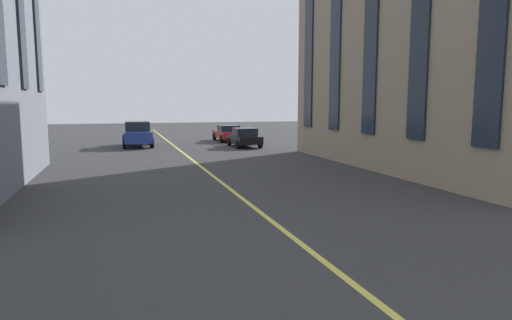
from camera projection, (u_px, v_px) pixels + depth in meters
name	position (u px, v px, depth m)	size (l,w,h in m)	color
lane_centre_line	(229.00, 188.00, 16.66)	(80.00, 0.16, 0.01)	#D8C64C
car_blue_parked_b	(137.00, 134.00, 32.95)	(4.70, 2.14, 1.88)	navy
car_red_near	(228.00, 133.00, 37.64)	(4.40, 1.95, 1.37)	#B21E1E
car_black_parked_a	(244.00, 137.00, 32.68)	(3.90, 1.89, 1.40)	black
building_right_near	(457.00, 41.00, 21.91)	(17.78, 9.69, 12.50)	gray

